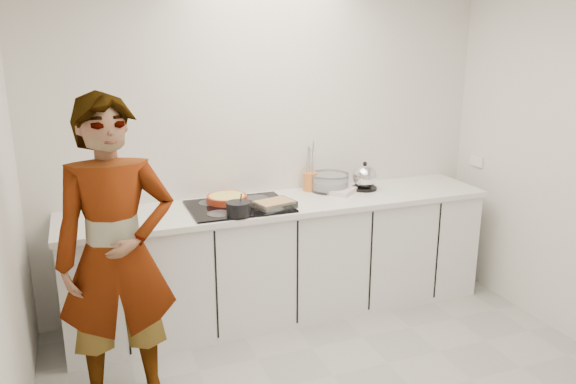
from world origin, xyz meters
name	(u,v)px	position (x,y,z in m)	size (l,w,h in m)	color
wall_back	(269,143)	(0.00, 1.60, 1.30)	(3.60, 0.00, 2.60)	silver
base_cabinets	(284,261)	(0.00, 1.28, 0.43)	(3.20, 0.58, 0.87)	white
countertop	(283,204)	(0.00, 1.28, 0.89)	(3.24, 0.64, 0.04)	white
hob	(239,206)	(-0.35, 1.26, 0.92)	(0.72, 0.54, 0.01)	black
tart_dish	(227,198)	(-0.41, 1.38, 0.95)	(0.37, 0.37, 0.05)	#AF351B
saucepan	(238,209)	(-0.41, 1.04, 0.97)	(0.19, 0.19, 0.16)	black
baking_dish	(274,204)	(-0.13, 1.11, 0.95)	(0.32, 0.26, 0.05)	silver
mixing_bowl	(330,183)	(0.45, 1.44, 0.98)	(0.34, 0.34, 0.14)	silver
tea_towel	(342,191)	(0.51, 1.33, 0.93)	(0.22, 0.16, 0.04)	white
kettle	(364,178)	(0.73, 1.37, 1.01)	(0.25, 0.25, 0.23)	black
utensil_crock	(310,182)	(0.31, 1.50, 0.98)	(0.12, 0.12, 0.15)	#CE7134
cook	(117,256)	(-1.25, 0.59, 0.91)	(0.67, 0.44, 1.83)	white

